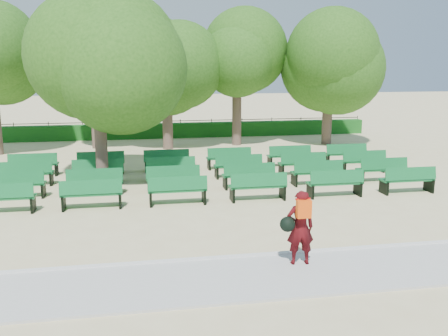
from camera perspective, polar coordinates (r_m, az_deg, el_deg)
name	(u,v)px	position (r m, az deg, el deg)	size (l,w,h in m)	color
ground	(192,194)	(17.79, -3.71, -2.94)	(120.00, 120.00, 0.00)	#D1C08A
paving	(233,279)	(10.86, 1.01, -12.59)	(30.00, 2.20, 0.06)	#B5B5B0
curb	(223,258)	(11.90, -0.10, -10.26)	(30.00, 0.12, 0.10)	silver
hedge	(165,131)	(31.43, -6.74, 4.27)	(26.00, 0.70, 0.90)	#175B1A
fence	(165,137)	(31.88, -6.77, 3.56)	(26.00, 0.10, 1.02)	black
tree_line	(170,148)	(27.54, -6.17, 2.28)	(21.80, 6.80, 7.04)	#2E5F19
bench_array	(207,181)	(19.23, -1.92, -1.50)	(1.96, 0.73, 1.21)	#11642E
tree_among	(97,66)	(18.78, -14.30, 11.28)	(4.91, 4.91, 6.69)	brown
person	(299,227)	(11.38, 8.61, -6.63)	(0.82, 0.50, 1.71)	#44090D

